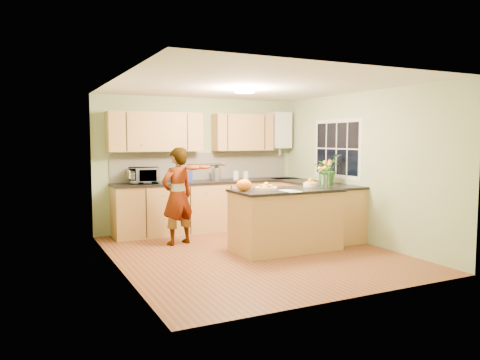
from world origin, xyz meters
name	(u,v)px	position (x,y,z in m)	size (l,w,h in m)	color
floor	(253,253)	(0.00, 0.00, 0.00)	(4.50, 4.50, 0.00)	brown
ceiling	(254,86)	(0.00, 0.00, 2.50)	(4.00, 4.50, 0.02)	silver
wall_back	(199,164)	(0.00, 2.25, 1.25)	(4.00, 0.02, 2.50)	#96AA79
wall_front	(352,184)	(0.00, -2.25, 1.25)	(4.00, 0.02, 2.50)	#96AA79
wall_left	(117,175)	(-2.00, 0.00, 1.25)	(0.02, 4.50, 2.50)	#96AA79
wall_right	(359,167)	(2.00, 0.00, 1.25)	(0.02, 4.50, 2.50)	#96AA79
back_counter	(210,205)	(0.10, 1.95, 0.47)	(3.64, 0.62, 0.94)	tan
right_counter	(314,208)	(1.70, 0.85, 0.47)	(0.62, 2.24, 0.94)	tan
splashback	(204,166)	(0.10, 2.23, 1.20)	(3.60, 0.02, 0.52)	silver
upper_cabinets	(193,132)	(-0.18, 2.08, 1.85)	(3.20, 0.34, 0.70)	tan
boiler	(280,130)	(1.70, 2.09, 1.90)	(0.40, 0.30, 0.86)	silver
window_right	(337,149)	(1.99, 0.60, 1.55)	(0.01, 1.30, 1.05)	silver
light_switch	(129,175)	(-1.99, -0.60, 1.30)	(0.02, 0.09, 0.09)	silver
ceiling_lamp	(244,90)	(0.00, 0.30, 2.46)	(0.30, 0.30, 0.07)	#FFEABF
peninsula_island	(286,220)	(0.55, -0.03, 0.48)	(1.66, 0.85, 0.95)	tan
fruit_dish	(266,187)	(0.20, -0.03, 1.00)	(0.33, 0.33, 0.11)	#FBECC9
orange_bowl	(310,183)	(1.10, 0.12, 1.01)	(0.22, 0.22, 0.13)	#FBECC9
flower_vase	(325,168)	(1.15, -0.21, 1.27)	(0.26, 0.26, 0.48)	silver
orange_bag	(244,185)	(-0.15, 0.02, 1.04)	(0.24, 0.20, 0.18)	orange
papers	(291,191)	(0.45, -0.33, 0.96)	(0.23, 0.31, 0.01)	white
violinist	(178,196)	(-0.83, 1.08, 0.79)	(0.58, 0.38, 1.59)	#DCA187
violin	(194,167)	(-0.63, 0.86, 1.27)	(0.67, 0.27, 0.13)	#4B1804
microwave	(144,175)	(-1.15, 1.95, 1.08)	(0.52, 0.35, 0.29)	silver
blue_box	(184,176)	(-0.41, 1.93, 1.05)	(0.28, 0.21, 0.23)	navy
kettle	(217,173)	(0.25, 1.98, 1.07)	(0.17, 0.17, 0.32)	#B4B5B9
jar_cream	(236,175)	(0.64, 1.96, 1.03)	(0.11, 0.11, 0.17)	#FBECC9
jar_white	(246,175)	(0.82, 1.89, 1.02)	(0.11, 0.11, 0.16)	silver
potted_plant	(327,169)	(1.70, 0.48, 1.20)	(0.47, 0.41, 0.52)	#2B6D24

